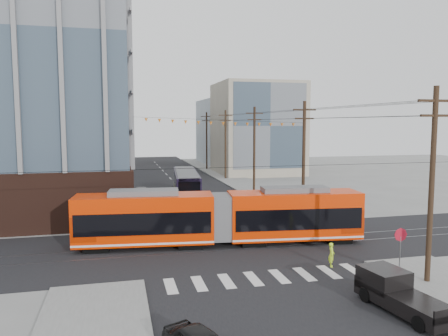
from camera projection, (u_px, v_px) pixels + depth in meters
The scene contains 16 objects.
ground at pixel (251, 262), 28.37m from camera, with size 160.00×160.00×0.00m, color slate.
bg_bldg_nw_near at pixel (63, 123), 73.64m from camera, with size 18.00×16.00×18.00m, color #8C99A5.
bg_bldg_ne_near at pixel (257, 128), 77.70m from camera, with size 14.00×14.00×16.00m, color gray.
bg_bldg_nw_far at pixel (89, 118), 93.56m from camera, with size 16.00×18.00×20.00m, color gray.
bg_bldg_ne_far at pixel (237, 132), 97.60m from camera, with size 16.00×16.00×14.00m, color #8C99A5.
utility_pole_near at pixel (432, 187), 24.02m from camera, with size 0.30×0.30×11.00m, color black.
utility_pole_far at pixel (207, 141), 83.91m from camera, with size 0.30×0.30×11.00m, color black.
streetcar at pixel (221, 218), 32.26m from camera, with size 21.04×2.96×4.05m, color red, non-canonical shape.
city_bus at pixel (186, 185), 51.14m from camera, with size 2.65×12.21×3.46m, color black, non-canonical shape.
pickup_truck at pixel (405, 295), 20.66m from camera, with size 1.82×5.10×1.73m, color black, non-canonical shape.
parked_car_silver at pixel (147, 212), 40.70m from camera, with size 1.56×4.49×1.48m, color #9EAAB3.
parked_car_white at pixel (150, 204), 45.03m from camera, with size 1.70×4.19×1.21m, color silver.
parked_car_grey at pixel (141, 192), 52.17m from camera, with size 2.36×5.12×1.42m, color slate.
pedestrian at pixel (331, 255), 27.37m from camera, with size 0.56×0.37×1.54m, color #CEFD28.
stop_sign at pixel (400, 253), 25.74m from camera, with size 0.81×0.81×2.67m, color #AE1125, non-canonical shape.
jersey_barrier at pixel (301, 215), 40.81m from camera, with size 0.99×4.39×0.88m, color gray.
Camera 1 is at (-8.29, -26.37, 9.01)m, focal length 35.00 mm.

